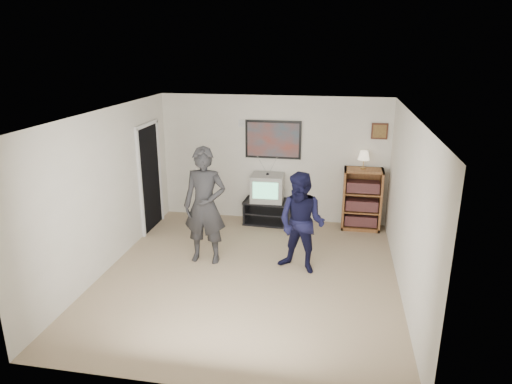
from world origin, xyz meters
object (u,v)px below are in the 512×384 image
(person_tall, at_px, (205,206))
(crt_television, at_px, (267,188))
(bookshelf, at_px, (362,199))
(person_short, at_px, (301,223))
(media_stand, at_px, (268,212))

(person_tall, bearing_deg, crt_television, 68.50)
(bookshelf, height_order, person_short, person_short)
(bookshelf, distance_m, person_short, 2.20)
(bookshelf, bearing_deg, person_short, -116.96)
(crt_television, height_order, person_tall, person_tall)
(bookshelf, bearing_deg, person_tall, -143.62)
(crt_television, distance_m, person_tall, 1.98)
(media_stand, relative_size, person_short, 0.61)
(person_tall, relative_size, person_short, 1.20)
(crt_television, bearing_deg, person_tall, -113.42)
(media_stand, xyz_separation_m, person_short, (0.81, -1.91, 0.56))
(media_stand, height_order, person_tall, person_tall)
(media_stand, relative_size, bookshelf, 0.82)
(crt_television, relative_size, person_tall, 0.33)
(person_tall, bearing_deg, person_short, -2.67)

